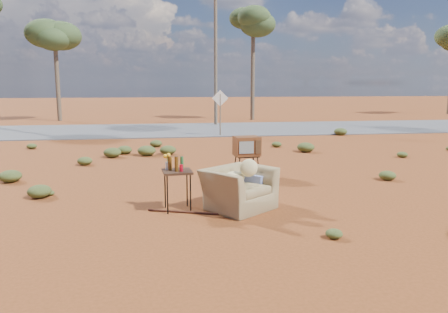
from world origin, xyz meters
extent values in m
plane|color=brown|center=(0.00, 0.00, 0.00)|extent=(140.00, 140.00, 0.00)
cube|color=#565659|center=(0.00, 15.00, 0.02)|extent=(140.00, 7.00, 0.04)
imported|color=olive|center=(0.16, -0.25, 0.56)|extent=(1.52, 1.44, 1.12)
ellipsoid|color=#D9C784|center=(0.08, -0.23, 0.65)|extent=(0.40, 0.40, 0.24)
ellipsoid|color=#D9C784|center=(0.34, -0.38, 0.86)|extent=(0.36, 0.18, 0.36)
cube|color=#203B95|center=(0.56, 0.21, 0.33)|extent=(0.93, 0.98, 0.65)
cube|color=black|center=(0.95, 2.89, 0.54)|extent=(0.64, 0.52, 0.03)
cylinder|color=black|center=(0.70, 2.65, 0.27)|extent=(0.03, 0.03, 0.54)
cylinder|color=black|center=(1.25, 2.71, 0.27)|extent=(0.03, 0.03, 0.54)
cylinder|color=black|center=(0.66, 3.07, 0.27)|extent=(0.03, 0.03, 0.54)
cylinder|color=black|center=(1.20, 3.13, 0.27)|extent=(0.03, 0.03, 0.54)
cube|color=brown|center=(0.95, 2.89, 0.82)|extent=(0.72, 0.59, 0.52)
cube|color=slate|center=(0.89, 2.61, 0.82)|extent=(0.40, 0.06, 0.33)
cube|color=#472D19|center=(1.22, 2.64, 0.82)|extent=(0.15, 0.04, 0.37)
cube|color=#321C12|center=(-1.06, -0.15, 0.79)|extent=(0.61, 0.61, 0.04)
cylinder|color=black|center=(-1.26, -0.39, 0.39)|extent=(0.03, 0.03, 0.79)
cylinder|color=black|center=(-0.81, -0.35, 0.39)|extent=(0.03, 0.03, 0.79)
cylinder|color=black|center=(-1.30, 0.06, 0.39)|extent=(0.03, 0.03, 0.79)
cylinder|color=black|center=(-0.85, 0.10, 0.39)|extent=(0.03, 0.03, 0.79)
cylinder|color=#4E2D0D|center=(-1.20, -0.10, 0.95)|extent=(0.08, 0.08, 0.29)
cylinder|color=#4E2D0D|center=(-1.07, -0.24, 0.96)|extent=(0.07, 0.07, 0.31)
cylinder|color=#245527|center=(-0.96, -0.03, 0.94)|extent=(0.07, 0.07, 0.27)
cylinder|color=red|center=(-0.98, -0.25, 0.88)|extent=(0.07, 0.07, 0.15)
cylinder|color=silver|center=(-1.24, 0.01, 0.89)|extent=(0.09, 0.09, 0.16)
ellipsoid|color=yellow|center=(-1.24, 0.01, 1.05)|extent=(0.18, 0.18, 0.13)
cylinder|color=#4B1E14|center=(-0.87, -0.41, 0.02)|extent=(1.56, 0.59, 0.04)
cylinder|color=brown|center=(1.50, 12.00, 1.00)|extent=(0.06, 0.06, 2.00)
cube|color=silver|center=(1.50, 12.00, 1.80)|extent=(0.78, 0.04, 0.78)
cylinder|color=brown|center=(-8.00, 22.00, 3.00)|extent=(0.28, 0.28, 6.00)
ellipsoid|color=#3C542B|center=(-8.00, 22.00, 5.50)|extent=(3.20, 3.20, 2.20)
cylinder|color=brown|center=(5.00, 21.00, 3.50)|extent=(0.28, 0.28, 7.00)
ellipsoid|color=#3C542B|center=(5.00, 21.00, 6.50)|extent=(3.20, 3.20, 2.20)
cylinder|color=brown|center=(2.00, 17.50, 4.00)|extent=(0.20, 0.20, 8.00)
ellipsoid|color=#4C5927|center=(-5.20, 3.00, 0.15)|extent=(0.56, 0.56, 0.31)
ellipsoid|color=#4C5927|center=(4.50, 1.80, 0.12)|extent=(0.44, 0.44, 0.24)
ellipsoid|color=#4C5927|center=(-3.00, 6.50, 0.17)|extent=(0.60, 0.60, 0.33)
ellipsoid|color=#4C5927|center=(6.80, 5.00, 0.10)|extent=(0.36, 0.36, 0.20)
ellipsoid|color=#4C5927|center=(3.20, 8.00, 0.11)|extent=(0.40, 0.40, 0.22)
ellipsoid|color=#4C5927|center=(-1.50, 9.50, 0.08)|extent=(0.30, 0.30, 0.17)
camera|label=1|loc=(-1.38, -8.63, 2.51)|focal=35.00mm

